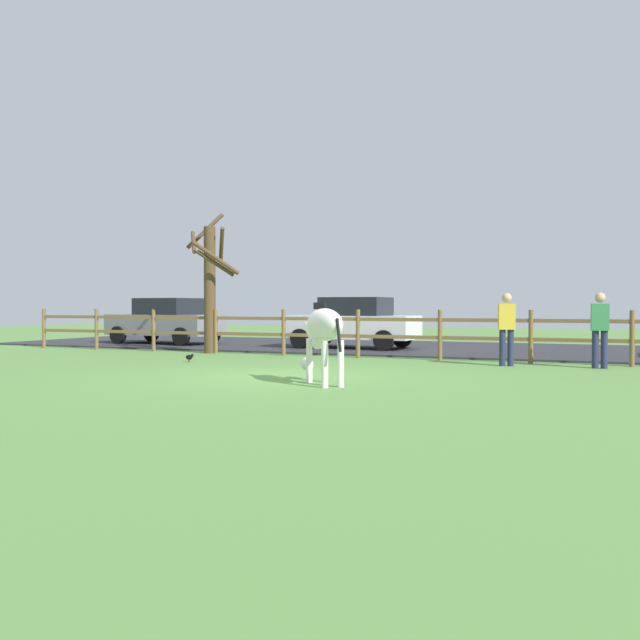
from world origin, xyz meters
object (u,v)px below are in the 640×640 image
at_px(zebra, 323,331).
at_px(visitor_right_of_tree, 507,326).
at_px(visitor_left_of_tree, 600,326).
at_px(parked_car_grey, 166,320).
at_px(crow_on_grass, 190,357).
at_px(bare_tree, 210,282).
at_px(parked_car_white, 353,322).

height_order(zebra, visitor_right_of_tree, visitor_right_of_tree).
bearing_deg(visitor_right_of_tree, visitor_left_of_tree, 5.28).
xyz_separation_m(parked_car_grey, visitor_right_of_tree, (11.94, -3.72, 0.06)).
distance_m(crow_on_grass, parked_car_grey, 7.48).
relative_size(bare_tree, parked_car_grey, 1.00).
bearing_deg(visitor_left_of_tree, visitor_right_of_tree, -174.72).
bearing_deg(parked_car_white, zebra, -72.62).
bearing_deg(zebra, bare_tree, 135.93).
relative_size(bare_tree, crow_on_grass, 18.97).
relative_size(parked_car_white, visitor_right_of_tree, 2.46).
distance_m(crow_on_grass, visitor_right_of_tree, 7.42).
bearing_deg(visitor_right_of_tree, bare_tree, 173.97).
distance_m(parked_car_grey, visitor_right_of_tree, 12.50).
relative_size(bare_tree, visitor_right_of_tree, 2.49).
height_order(zebra, parked_car_white, parked_car_white).
xyz_separation_m(parked_car_grey, visitor_left_of_tree, (13.87, -3.54, 0.06)).
bearing_deg(visitor_left_of_tree, parked_car_white, 152.16).
bearing_deg(visitor_right_of_tree, parked_car_white, 142.74).
height_order(bare_tree, zebra, bare_tree).
xyz_separation_m(bare_tree, visitor_right_of_tree, (8.36, -0.88, -1.11)).
distance_m(zebra, crow_on_grass, 5.61).
bearing_deg(parked_car_grey, visitor_right_of_tree, -17.31).
xyz_separation_m(crow_on_grass, parked_car_white, (1.96, 5.88, 0.72)).
xyz_separation_m(zebra, parked_car_white, (-2.76, 8.80, -0.08)).
distance_m(parked_car_white, parked_car_grey, 6.78).
distance_m(bare_tree, visitor_left_of_tree, 10.37).
bearing_deg(bare_tree, visitor_left_of_tree, -3.92).
xyz_separation_m(crow_on_grass, parked_car_grey, (-4.82, 5.68, 0.72)).
xyz_separation_m(crow_on_grass, visitor_left_of_tree, (9.05, 2.14, 0.78)).
bearing_deg(parked_car_grey, visitor_left_of_tree, -14.32).
bearing_deg(bare_tree, parked_car_grey, 141.61).
xyz_separation_m(zebra, visitor_left_of_tree, (4.33, 5.06, -0.02)).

